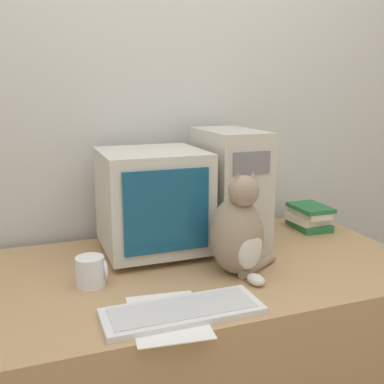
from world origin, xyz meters
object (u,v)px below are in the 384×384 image
(crt_monitor, at_px, (153,201))
(cat, at_px, (239,233))
(mug, at_px, (91,271))
(pen, at_px, (121,311))
(book_stack, at_px, (309,217))
(computer_tower, at_px, (229,187))
(keyboard, at_px, (183,311))

(crt_monitor, xyz_separation_m, cat, (0.22, -0.31, -0.06))
(crt_monitor, height_order, mug, crt_monitor)
(pen, bearing_deg, crt_monitor, 63.81)
(mug, bearing_deg, book_stack, 15.09)
(crt_monitor, bearing_deg, cat, -54.68)
(book_stack, bearing_deg, crt_monitor, -176.75)
(computer_tower, relative_size, pen, 3.84)
(cat, distance_m, mug, 0.52)
(crt_monitor, distance_m, keyboard, 0.57)
(mug, bearing_deg, pen, -75.26)
(computer_tower, xyz_separation_m, pen, (-0.56, -0.47, -0.23))
(pen, bearing_deg, mug, 104.74)
(keyboard, xyz_separation_m, pen, (-0.17, 0.07, -0.01))
(crt_monitor, distance_m, mug, 0.40)
(mug, bearing_deg, computer_tower, 22.30)
(keyboard, bearing_deg, crt_monitor, 83.76)
(crt_monitor, relative_size, cat, 1.11)
(cat, bearing_deg, mug, 162.42)
(mug, bearing_deg, cat, -8.70)
(computer_tower, height_order, mug, computer_tower)
(cat, relative_size, mug, 3.66)
(pen, distance_m, mug, 0.23)
(cat, distance_m, pen, 0.49)
(keyboard, xyz_separation_m, mug, (-0.22, 0.29, 0.04))
(keyboard, relative_size, book_stack, 2.14)
(computer_tower, distance_m, book_stack, 0.47)
(crt_monitor, bearing_deg, pen, -116.19)
(crt_monitor, bearing_deg, book_stack, 3.25)
(keyboard, height_order, pen, keyboard)
(book_stack, xyz_separation_m, mug, (-1.04, -0.28, -0.01))
(book_stack, distance_m, mug, 1.08)
(book_stack, relative_size, mug, 2.17)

